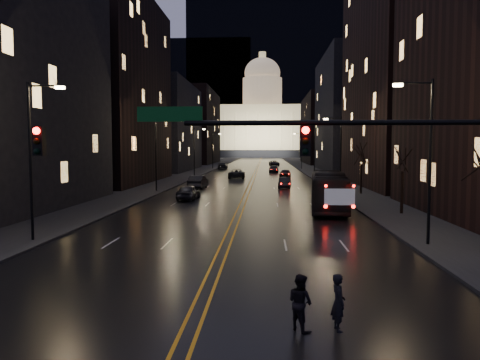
# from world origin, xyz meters

# --- Properties ---
(ground) EXTENTS (900.00, 900.00, 0.00)m
(ground) POSITION_xyz_m (0.00, 0.00, 0.00)
(ground) COLOR black
(ground) RESTS_ON ground
(road) EXTENTS (20.00, 320.00, 0.02)m
(road) POSITION_xyz_m (0.00, 130.00, 0.01)
(road) COLOR black
(road) RESTS_ON ground
(sidewalk_left) EXTENTS (8.00, 320.00, 0.16)m
(sidewalk_left) POSITION_xyz_m (-14.00, 130.00, 0.08)
(sidewalk_left) COLOR black
(sidewalk_left) RESTS_ON ground
(sidewalk_right) EXTENTS (8.00, 320.00, 0.16)m
(sidewalk_right) POSITION_xyz_m (14.00, 130.00, 0.08)
(sidewalk_right) COLOR black
(sidewalk_right) RESTS_ON ground
(center_line) EXTENTS (0.62, 320.00, 0.01)m
(center_line) POSITION_xyz_m (0.00, 130.00, 0.03)
(center_line) COLOR orange
(center_line) RESTS_ON road
(building_left_mid) EXTENTS (12.00, 30.00, 28.00)m
(building_left_mid) POSITION_xyz_m (-21.00, 54.00, 14.00)
(building_left_mid) COLOR black
(building_left_mid) RESTS_ON ground
(building_left_far) EXTENTS (12.00, 34.00, 20.00)m
(building_left_far) POSITION_xyz_m (-21.00, 92.00, 10.00)
(building_left_far) COLOR black
(building_left_far) RESTS_ON ground
(building_left_dist) EXTENTS (12.00, 40.00, 24.00)m
(building_left_dist) POSITION_xyz_m (-21.00, 140.00, 12.00)
(building_left_dist) COLOR black
(building_left_dist) RESTS_ON ground
(building_right_tall) EXTENTS (12.00, 30.00, 38.00)m
(building_right_tall) POSITION_xyz_m (21.00, 50.00, 19.00)
(building_right_tall) COLOR black
(building_right_tall) RESTS_ON ground
(building_right_mid) EXTENTS (12.00, 34.00, 26.00)m
(building_right_mid) POSITION_xyz_m (21.00, 92.00, 13.00)
(building_right_mid) COLOR black
(building_right_mid) RESTS_ON ground
(building_right_dist) EXTENTS (12.00, 40.00, 22.00)m
(building_right_dist) POSITION_xyz_m (21.00, 140.00, 11.00)
(building_right_dist) COLOR black
(building_right_dist) RESTS_ON ground
(mountain_ridge) EXTENTS (520.00, 60.00, 130.00)m
(mountain_ridge) POSITION_xyz_m (40.00, 380.00, 65.00)
(mountain_ridge) COLOR black
(mountain_ridge) RESTS_ON ground
(capitol) EXTENTS (90.00, 50.00, 58.50)m
(capitol) POSITION_xyz_m (0.00, 250.00, 17.15)
(capitol) COLOR black
(capitol) RESTS_ON ground
(traffic_signal) EXTENTS (17.29, 0.45, 7.00)m
(traffic_signal) POSITION_xyz_m (5.91, -0.00, 5.10)
(traffic_signal) COLOR black
(traffic_signal) RESTS_ON ground
(streetlamp_right_near) EXTENTS (2.13, 0.25, 9.00)m
(streetlamp_right_near) POSITION_xyz_m (10.81, 10.00, 5.08)
(streetlamp_right_near) COLOR black
(streetlamp_right_near) RESTS_ON ground
(streetlamp_left_near) EXTENTS (2.13, 0.25, 9.00)m
(streetlamp_left_near) POSITION_xyz_m (-10.81, 10.00, 5.08)
(streetlamp_left_near) COLOR black
(streetlamp_left_near) RESTS_ON ground
(streetlamp_right_mid) EXTENTS (2.13, 0.25, 9.00)m
(streetlamp_right_mid) POSITION_xyz_m (10.81, 40.00, 5.08)
(streetlamp_right_mid) COLOR black
(streetlamp_right_mid) RESTS_ON ground
(streetlamp_left_mid) EXTENTS (2.13, 0.25, 9.00)m
(streetlamp_left_mid) POSITION_xyz_m (-10.81, 40.00, 5.08)
(streetlamp_left_mid) COLOR black
(streetlamp_left_mid) RESTS_ON ground
(streetlamp_right_far) EXTENTS (2.13, 0.25, 9.00)m
(streetlamp_right_far) POSITION_xyz_m (10.81, 70.00, 5.08)
(streetlamp_right_far) COLOR black
(streetlamp_right_far) RESTS_ON ground
(streetlamp_left_far) EXTENTS (2.13, 0.25, 9.00)m
(streetlamp_left_far) POSITION_xyz_m (-10.81, 70.00, 5.08)
(streetlamp_left_far) COLOR black
(streetlamp_left_far) RESTS_ON ground
(streetlamp_right_dist) EXTENTS (2.13, 0.25, 9.00)m
(streetlamp_right_dist) POSITION_xyz_m (10.81, 100.00, 5.08)
(streetlamp_right_dist) COLOR black
(streetlamp_right_dist) RESTS_ON ground
(streetlamp_left_dist) EXTENTS (2.13, 0.25, 9.00)m
(streetlamp_left_dist) POSITION_xyz_m (-10.81, 100.00, 5.08)
(streetlamp_left_dist) COLOR black
(streetlamp_left_dist) RESTS_ON ground
(tree_right_mid) EXTENTS (2.40, 2.40, 6.65)m
(tree_right_mid) POSITION_xyz_m (13.00, 22.00, 4.53)
(tree_right_mid) COLOR black
(tree_right_mid) RESTS_ON ground
(tree_right_far) EXTENTS (2.40, 2.40, 6.65)m
(tree_right_far) POSITION_xyz_m (13.00, 38.00, 4.53)
(tree_right_far) COLOR black
(tree_right_far) RESTS_ON ground
(bus) EXTENTS (3.92, 12.17, 3.33)m
(bus) POSITION_xyz_m (7.57, 24.55, 1.67)
(bus) COLOR black
(bus) RESTS_ON ground
(oncoming_car_a) EXTENTS (2.06, 4.72, 1.58)m
(oncoming_car_a) POSITION_xyz_m (-5.75, 31.94, 0.79)
(oncoming_car_a) COLOR black
(oncoming_car_a) RESTS_ON ground
(oncoming_car_b) EXTENTS (2.13, 5.31, 1.72)m
(oncoming_car_b) POSITION_xyz_m (-6.63, 44.92, 0.86)
(oncoming_car_b) COLOR black
(oncoming_car_b) RESTS_ON ground
(oncoming_car_c) EXTENTS (2.77, 5.89, 1.63)m
(oncoming_car_c) POSITION_xyz_m (-2.85, 65.25, 0.81)
(oncoming_car_c) COLOR black
(oncoming_car_c) RESTS_ON ground
(oncoming_car_d) EXTENTS (2.34, 5.57, 1.60)m
(oncoming_car_d) POSITION_xyz_m (-8.50, 100.17, 0.80)
(oncoming_car_d) COLOR black
(oncoming_car_d) RESTS_ON ground
(receding_car_a) EXTENTS (1.88, 4.43, 1.42)m
(receding_car_a) POSITION_xyz_m (4.71, 46.25, 0.71)
(receding_car_a) COLOR black
(receding_car_a) RESTS_ON ground
(receding_car_b) EXTENTS (2.37, 4.65, 1.52)m
(receding_car_b) POSITION_xyz_m (5.63, 68.29, 0.76)
(receding_car_b) COLOR black
(receding_car_b) RESTS_ON ground
(receding_car_c) EXTENTS (2.16, 5.09, 1.46)m
(receding_car_c) POSITION_xyz_m (3.87, 83.93, 0.73)
(receding_car_c) COLOR black
(receding_car_c) RESTS_ON ground
(receding_car_d) EXTENTS (3.27, 5.92, 1.57)m
(receding_car_d) POSITION_xyz_m (4.63, 121.21, 0.79)
(receding_car_d) COLOR black
(receding_car_d) RESTS_ON ground
(pedestrian_a) EXTENTS (0.51, 0.68, 1.71)m
(pedestrian_a) POSITION_xyz_m (4.35, -2.00, 0.85)
(pedestrian_a) COLOR black
(pedestrian_a) RESTS_ON ground
(pedestrian_b) EXTENTS (0.88, 0.91, 1.69)m
(pedestrian_b) POSITION_xyz_m (3.24, -2.00, 0.84)
(pedestrian_b) COLOR black
(pedestrian_b) RESTS_ON ground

